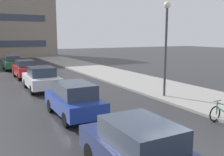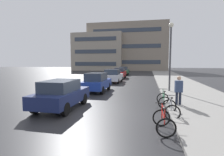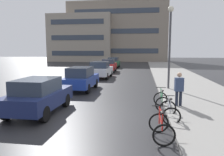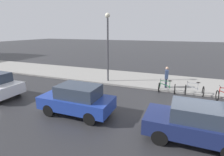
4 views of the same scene
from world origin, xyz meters
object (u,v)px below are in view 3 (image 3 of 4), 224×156
object	(u,v)px
car_green	(113,62)
pedestrian	(179,88)
bicycle_nearest	(161,127)
car_blue	(81,78)
car_white	(100,70)
car_red	(109,65)
bicycle_second	(169,111)
car_navy	(38,95)
bicycle_third	(162,101)
streetlamp	(170,36)

from	to	relation	value
car_green	pedestrian	size ratio (longest dim) A/B	2.25
bicycle_nearest	car_green	bearing A→B (deg)	100.86
car_blue	car_white	bearing A→B (deg)	89.56
car_blue	car_green	bearing A→B (deg)	90.94
pedestrian	bicycle_nearest	bearing A→B (deg)	-106.33
car_red	car_green	bearing A→B (deg)	92.55
car_green	car_red	bearing A→B (deg)	-87.45
bicycle_second	car_navy	world-z (taller)	car_navy
bicycle_second	bicycle_third	distance (m)	1.81
bicycle_nearest	car_red	distance (m)	20.95
bicycle_third	pedestrian	size ratio (longest dim) A/B	0.67
bicycle_second	streetlamp	xyz separation A→B (m)	(0.70, 6.74, 3.30)
bicycle_third	streetlamp	distance (m)	6.00
car_red	streetlamp	distance (m)	13.55
bicycle_second	car_green	xyz separation A→B (m)	(-5.65, 25.14, 0.41)
bicycle_nearest	car_blue	bearing A→B (deg)	121.93
car_red	pedestrian	size ratio (longest dim) A/B	2.16
bicycle_second	pedestrian	world-z (taller)	pedestrian
car_navy	car_green	size ratio (longest dim) A/B	0.97
bicycle_nearest	car_navy	xyz separation A→B (m)	(-5.17, 2.17, 0.41)
bicycle_second	car_white	size ratio (longest dim) A/B	0.28
car_navy	car_green	xyz separation A→B (m)	(-0.01, 24.82, 0.01)
bicycle_second	car_navy	bearing A→B (deg)	176.80
car_white	car_red	world-z (taller)	car_white
streetlamp	car_navy	bearing A→B (deg)	-134.63
car_blue	streetlamp	xyz separation A→B (m)	(6.03, 0.78, 2.88)
car_white	streetlamp	xyz separation A→B (m)	(5.98, -5.96, 2.88)
car_green	streetlamp	distance (m)	19.68
bicycle_second	bicycle_third	bearing A→B (deg)	95.03
bicycle_second	pedestrian	distance (m)	2.13
bicycle_third	car_blue	distance (m)	6.64
car_green	car_navy	bearing A→B (deg)	-89.98
bicycle_second	bicycle_nearest	bearing A→B (deg)	-104.20
car_navy	pedestrian	distance (m)	6.49
car_blue	car_red	bearing A→B (deg)	90.09
car_white	car_blue	bearing A→B (deg)	-90.44
pedestrian	streetlamp	distance (m)	5.51
car_navy	streetlamp	size ratio (longest dim) A/B	0.67
car_green	streetlamp	size ratio (longest dim) A/B	0.69
bicycle_second	car_green	size ratio (longest dim) A/B	0.30
car_red	bicycle_second	bearing A→B (deg)	-73.88
pedestrian	bicycle_third	bearing A→B (deg)	-170.47
car_blue	bicycle_second	bearing A→B (deg)	-48.14
car_navy	car_red	distance (m)	18.20
car_red	car_blue	bearing A→B (deg)	-89.91
car_navy	car_white	size ratio (longest dim) A/B	0.92
car_blue	pedestrian	size ratio (longest dim) A/B	2.23
bicycle_third	streetlamp	world-z (taller)	streetlamp
bicycle_third	car_navy	xyz separation A→B (m)	(-5.48, -1.49, 0.40)
car_blue	streetlamp	bearing A→B (deg)	7.41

